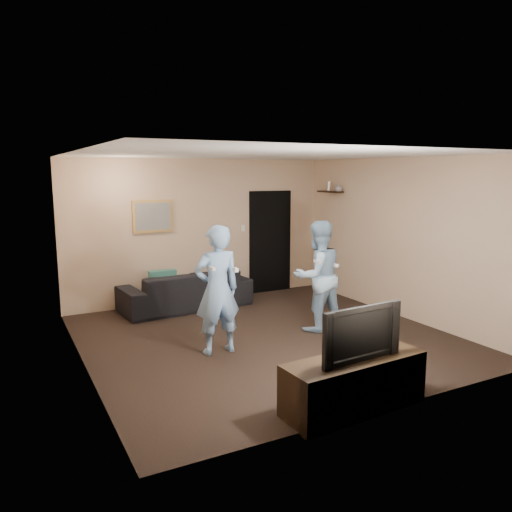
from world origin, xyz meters
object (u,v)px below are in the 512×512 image
sofa (186,290)px  wii_player_right (318,276)px  tv_console (354,384)px  television (356,331)px  wii_player_left (217,290)px

sofa → wii_player_right: size_ratio=1.36×
tv_console → television: 0.55m
television → wii_player_left: bearing=102.6°
television → tv_console: bearing=0.0°
television → wii_player_left: wii_player_left is taller
wii_player_left → sofa: bearing=80.7°
sofa → tv_console: sofa is taller
tv_console → wii_player_left: (-0.60, 2.08, 0.60)m
sofa → tv_console: (0.22, -4.36, -0.08)m
tv_console → television: size_ratio=1.59×
sofa → wii_player_left: 2.37m
tv_console → wii_player_right: size_ratio=0.93×
wii_player_right → wii_player_left: bearing=-173.0°
sofa → wii_player_right: bearing=118.2°
television → sofa: bearing=89.5°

